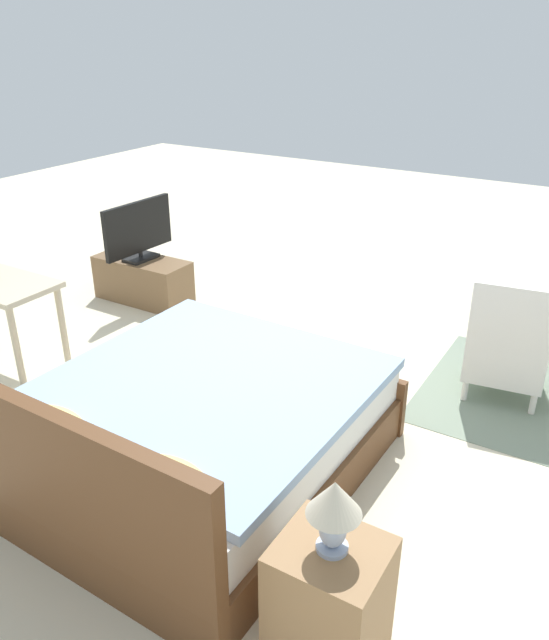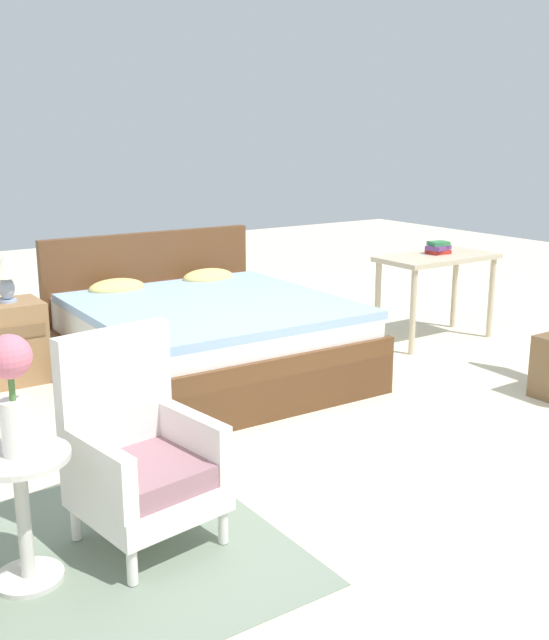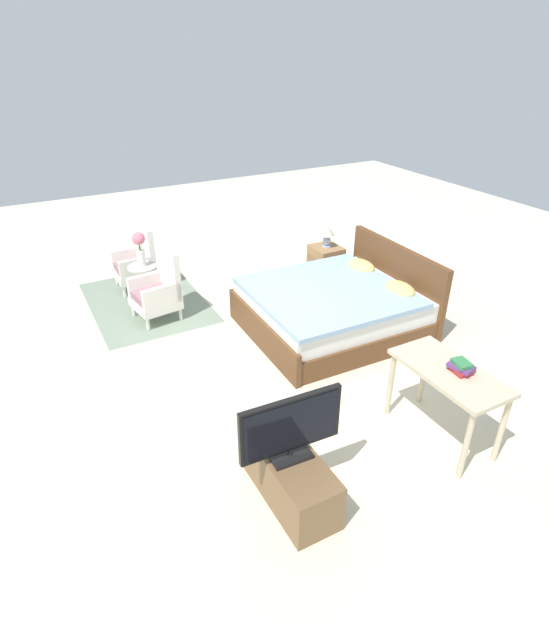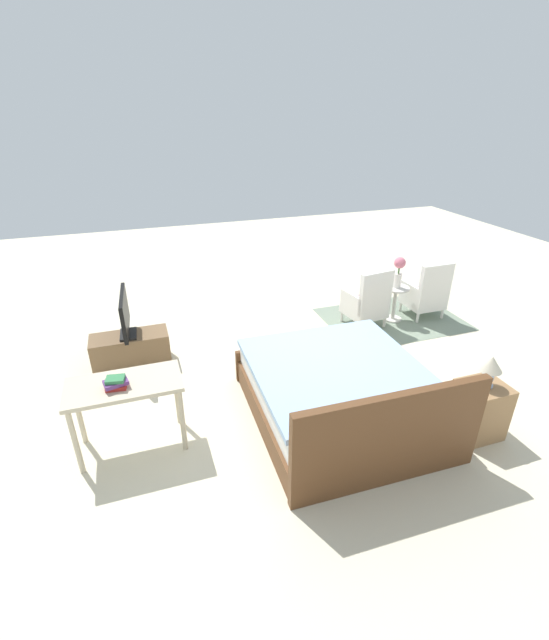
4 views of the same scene
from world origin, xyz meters
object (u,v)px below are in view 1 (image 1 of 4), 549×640
bed (195,432)px  nightstand (329,601)px  armchair_by_window_right (507,349)px  table_lamp (334,506)px  tv_flatscreen (138,230)px  tv_stand (143,280)px

bed → nightstand: size_ratio=3.52×
bed → armchair_by_window_right: 2.30m
bed → armchair_by_window_right: bearing=-126.1°
table_lamp → bed: bearing=-28.4°
nightstand → tv_flatscreen: size_ratio=0.71×
bed → tv_stand: size_ratio=2.15×
armchair_by_window_right → nightstand: armchair_by_window_right is taller
tv_stand → bed: bearing=138.3°
bed → tv_stand: 2.77m
nightstand → table_lamp: size_ratio=1.78×
table_lamp → tv_stand: bearing=-37.3°
table_lamp → armchair_by_window_right: bearing=-93.3°
bed → nightstand: 1.37m
tv_stand → tv_flatscreen: bearing=-2.7°
bed → tv_stand: bed is taller
armchair_by_window_right → tv_stand: bearing=0.2°
armchair_by_window_right → table_lamp: bearing=86.7°
nightstand → table_lamp: 0.51m
table_lamp → nightstand: bearing=-90.0°
bed → tv_stand: (2.07, -1.85, -0.08)m
table_lamp → tv_flatscreen: (3.28, -2.50, -0.08)m
nightstand → tv_stand: size_ratio=0.61×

